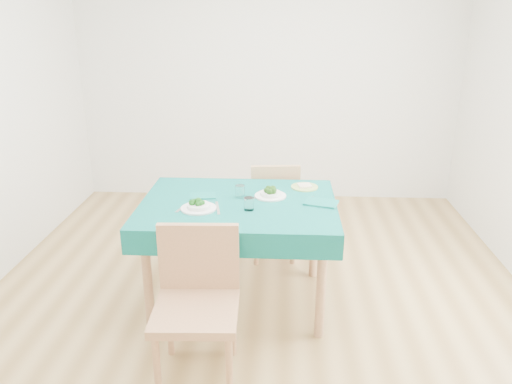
# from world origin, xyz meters

# --- Properties ---
(room_shell) EXTENTS (4.02, 4.52, 2.73)m
(room_shell) POSITION_xyz_m (0.00, 0.00, 1.35)
(room_shell) COLOR olive
(room_shell) RESTS_ON ground
(table) EXTENTS (1.30, 0.99, 0.76)m
(table) POSITION_xyz_m (-0.12, 0.05, 0.38)
(table) COLOR #085851
(table) RESTS_ON ground
(chair_near) EXTENTS (0.48, 0.52, 1.15)m
(chair_near) POSITION_xyz_m (-0.29, -0.75, 0.57)
(chair_near) COLOR #A3724C
(chair_near) RESTS_ON ground
(chair_far) EXTENTS (0.42, 0.45, 0.95)m
(chair_far) POSITION_xyz_m (0.10, 0.76, 0.47)
(chair_far) COLOR #A3724C
(chair_far) RESTS_ON ground
(bowl_near) EXTENTS (0.23, 0.23, 0.07)m
(bowl_near) POSITION_xyz_m (-0.37, -0.09, 0.79)
(bowl_near) COLOR white
(bowl_near) RESTS_ON table
(bowl_far) EXTENTS (0.22, 0.22, 0.07)m
(bowl_far) POSITION_xyz_m (0.09, 0.16, 0.79)
(bowl_far) COLOR white
(bowl_far) RESTS_ON table
(fork_near) EXTENTS (0.07, 0.16, 0.00)m
(fork_near) POSITION_xyz_m (-0.48, -0.08, 0.76)
(fork_near) COLOR silver
(fork_near) RESTS_ON table
(knife_near) EXTENTS (0.06, 0.23, 0.00)m
(knife_near) POSITION_xyz_m (-0.25, -0.07, 0.76)
(knife_near) COLOR silver
(knife_near) RESTS_ON table
(fork_far) EXTENTS (0.06, 0.16, 0.00)m
(fork_far) POSITION_xyz_m (0.00, 0.19, 0.76)
(fork_far) COLOR silver
(fork_far) RESTS_ON table
(knife_far) EXTENTS (0.05, 0.21, 0.00)m
(knife_far) POSITION_xyz_m (0.40, 0.07, 0.76)
(knife_far) COLOR silver
(knife_far) RESTS_ON table
(napkin_near) EXTENTS (0.20, 0.15, 0.01)m
(napkin_near) POSITION_xyz_m (-0.38, 0.14, 0.76)
(napkin_near) COLOR #0B6159
(napkin_near) RESTS_ON table
(napkin_far) EXTENTS (0.25, 0.21, 0.01)m
(napkin_far) POSITION_xyz_m (0.43, 0.05, 0.76)
(napkin_far) COLOR #0B6159
(napkin_far) RESTS_ON table
(tumbler_center) EXTENTS (0.07, 0.07, 0.09)m
(tumbler_center) POSITION_xyz_m (-0.12, 0.14, 0.80)
(tumbler_center) COLOR white
(tumbler_center) RESTS_ON table
(tumbler_side) EXTENTS (0.06, 0.06, 0.08)m
(tumbler_side) POSITION_xyz_m (-0.04, -0.09, 0.80)
(tumbler_side) COLOR white
(tumbler_side) RESTS_ON table
(side_plate) EXTENTS (0.20, 0.20, 0.01)m
(side_plate) POSITION_xyz_m (0.33, 0.37, 0.76)
(side_plate) COLOR #9CBD5C
(side_plate) RESTS_ON table
(bread_slice) EXTENTS (0.11, 0.11, 0.01)m
(bread_slice) POSITION_xyz_m (0.33, 0.37, 0.77)
(bread_slice) COLOR beige
(bread_slice) RESTS_ON side_plate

